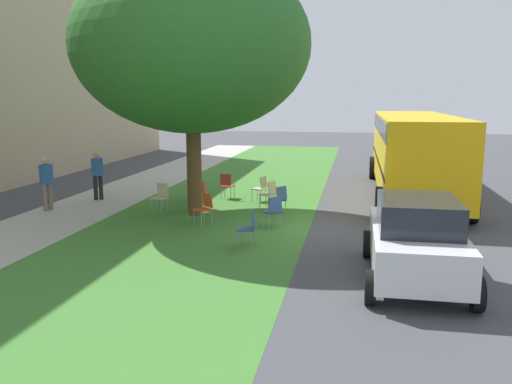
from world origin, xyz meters
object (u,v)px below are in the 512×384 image
at_px(chair_6, 273,209).
at_px(parked_car, 416,239).
at_px(chair_8, 201,193).
at_px(chair_2, 195,184).
at_px(chair_5, 161,195).
at_px(street_tree, 192,45).
at_px(chair_4, 269,192).
at_px(pedestrian_0, 97,173).
at_px(chair_3, 205,206).
at_px(school_bus, 414,147).
at_px(chair_1, 227,184).
at_px(pedestrian_1, 47,181).
at_px(chair_9, 249,226).
at_px(chair_0, 279,198).
at_px(chair_7, 261,187).

xyz_separation_m(chair_6, parked_car, (-3.69, -3.34, 0.32)).
bearing_deg(chair_8, parked_car, -134.08).
distance_m(chair_2, chair_5, 2.38).
xyz_separation_m(chair_5, chair_6, (-1.46, -3.74, 0.00)).
relative_size(chair_5, chair_8, 1.00).
relative_size(street_tree, chair_4, 8.55).
height_order(chair_8, pedestrian_0, pedestrian_0).
bearing_deg(chair_3, parked_car, -125.28).
relative_size(chair_4, school_bus, 0.08).
distance_m(chair_5, parked_car, 8.75).
height_order(chair_1, chair_6, same).
bearing_deg(chair_5, chair_2, -8.90).
height_order(chair_1, chair_2, same).
height_order(chair_8, pedestrian_1, pedestrian_1).
relative_size(chair_2, chair_9, 1.00).
bearing_deg(chair_6, chair_5, 68.73).
relative_size(chair_3, chair_4, 1.00).
relative_size(chair_0, chair_1, 1.00).
xyz_separation_m(chair_7, parked_car, (-7.27, -4.32, 0.32)).
bearing_deg(chair_1, chair_8, 168.41).
bearing_deg(pedestrian_1, chair_1, -59.59).
bearing_deg(street_tree, chair_6, -115.55).
distance_m(chair_0, chair_8, 2.57).
height_order(chair_7, parked_car, parked_car).
height_order(chair_8, parked_car, parked_car).
distance_m(chair_3, chair_4, 2.90).
bearing_deg(chair_2, chair_0, -122.77).
xyz_separation_m(chair_4, school_bus, (3.07, -4.68, 1.24)).
distance_m(chair_9, pedestrian_0, 7.95).
distance_m(chair_8, school_bus, 7.75).
relative_size(chair_4, chair_8, 1.00).
height_order(chair_3, parked_car, parked_car).
distance_m(chair_0, school_bus, 5.93).
height_order(chair_2, chair_8, same).
relative_size(chair_9, parked_car, 0.24).
height_order(chair_1, pedestrian_1, pedestrian_1).
distance_m(street_tree, chair_2, 5.21).
height_order(chair_0, school_bus, school_bus).
xyz_separation_m(street_tree, parked_car, (-4.92, -5.92, -4.14)).
bearing_deg(chair_3, pedestrian_1, 80.15).
bearing_deg(chair_2, chair_3, -159.08).
height_order(chair_8, school_bus, school_bus).
bearing_deg(chair_2, chair_8, -156.43).
height_order(chair_2, school_bus, school_bus).
xyz_separation_m(street_tree, school_bus, (4.41, -6.73, -3.22)).
distance_m(chair_1, chair_4, 2.19).
height_order(chair_0, chair_1, same).
distance_m(chair_5, school_bus, 9.02).
relative_size(street_tree, school_bus, 0.72).
bearing_deg(school_bus, chair_6, 143.63).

